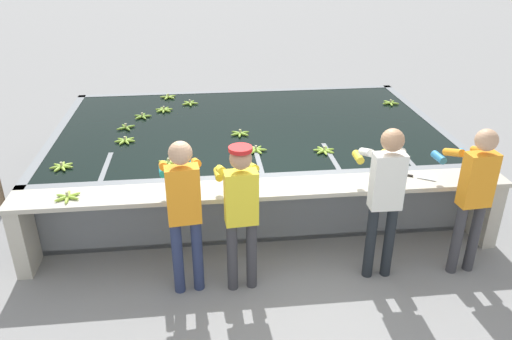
% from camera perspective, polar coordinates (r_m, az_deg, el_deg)
% --- Properties ---
extents(ground_plane, '(80.00, 80.00, 0.00)m').
position_cam_1_polar(ground_plane, '(5.70, 1.36, -10.74)').
color(ground_plane, gray).
rests_on(ground_plane, ground).
extents(wash_tank, '(5.45, 3.46, 0.87)m').
position_cam_1_polar(wash_tank, '(7.36, -0.83, 1.98)').
color(wash_tank, gray).
rests_on(wash_tank, ground).
extents(work_ledge, '(5.45, 0.45, 0.87)m').
position_cam_1_polar(work_ledge, '(5.54, 1.12, -4.03)').
color(work_ledge, '#B7B2A3').
rests_on(work_ledge, ground).
extents(worker_0, '(0.45, 0.73, 1.67)m').
position_cam_1_polar(worker_0, '(4.87, -8.26, -3.88)').
color(worker_0, navy).
rests_on(worker_0, ground).
extents(worker_1, '(0.44, 0.73, 1.59)m').
position_cam_1_polar(worker_1, '(4.88, -1.76, -4.05)').
color(worker_1, '#38383D').
rests_on(worker_1, ground).
extents(worker_2, '(0.41, 0.72, 1.69)m').
position_cam_1_polar(worker_2, '(5.20, 14.52, -2.26)').
color(worker_2, '#1E2328').
rests_on(worker_2, ground).
extents(worker_3, '(0.44, 0.73, 1.66)m').
position_cam_1_polar(worker_3, '(5.58, 23.64, -1.97)').
color(worker_3, '#38383D').
rests_on(worker_3, ground).
extents(banana_bunch_floating_0, '(0.27, 0.27, 0.08)m').
position_cam_1_polar(banana_bunch_floating_0, '(7.68, -12.86, 6.00)').
color(banana_bunch_floating_0, '#75A333').
rests_on(banana_bunch_floating_0, wash_tank).
extents(banana_bunch_floating_1, '(0.28, 0.27, 0.08)m').
position_cam_1_polar(banana_bunch_floating_1, '(6.35, 7.79, 2.23)').
color(banana_bunch_floating_1, '#8CB738').
rests_on(banana_bunch_floating_1, wash_tank).
extents(banana_bunch_floating_2, '(0.27, 0.27, 0.08)m').
position_cam_1_polar(banana_bunch_floating_2, '(8.16, -7.57, 7.59)').
color(banana_bunch_floating_2, '#8CB738').
rests_on(banana_bunch_floating_2, wash_tank).
extents(banana_bunch_floating_3, '(0.28, 0.27, 0.08)m').
position_cam_1_polar(banana_bunch_floating_3, '(8.39, 15.11, 7.41)').
color(banana_bunch_floating_3, '#8CB738').
rests_on(banana_bunch_floating_3, wash_tank).
extents(banana_bunch_floating_4, '(0.26, 0.26, 0.08)m').
position_cam_1_polar(banana_bunch_floating_4, '(7.29, -14.65, 4.74)').
color(banana_bunch_floating_4, '#75A333').
rests_on(banana_bunch_floating_4, wash_tank).
extents(banana_bunch_floating_5, '(0.28, 0.28, 0.08)m').
position_cam_1_polar(banana_bunch_floating_5, '(7.91, -10.49, 6.78)').
color(banana_bunch_floating_5, '#8CB738').
rests_on(banana_bunch_floating_5, wash_tank).
extents(banana_bunch_floating_6, '(0.27, 0.28, 0.08)m').
position_cam_1_polar(banana_bunch_floating_6, '(6.05, -9.93, 0.86)').
color(banana_bunch_floating_6, '#9EC642').
rests_on(banana_bunch_floating_6, wash_tank).
extents(banana_bunch_floating_7, '(0.28, 0.28, 0.08)m').
position_cam_1_polar(banana_bunch_floating_7, '(6.29, -21.32, 0.37)').
color(banana_bunch_floating_7, '#9EC642').
rests_on(banana_bunch_floating_7, wash_tank).
extents(banana_bunch_floating_8, '(0.28, 0.27, 0.08)m').
position_cam_1_polar(banana_bunch_floating_8, '(6.31, 0.00, 2.33)').
color(banana_bunch_floating_8, '#8CB738').
rests_on(banana_bunch_floating_8, wash_tank).
extents(banana_bunch_floating_9, '(0.28, 0.27, 0.08)m').
position_cam_1_polar(banana_bunch_floating_9, '(6.82, -14.73, 3.28)').
color(banana_bunch_floating_9, '#8CB738').
rests_on(banana_bunch_floating_9, wash_tank).
extents(banana_bunch_floating_10, '(0.27, 0.28, 0.08)m').
position_cam_1_polar(banana_bunch_floating_10, '(6.84, -1.83, 4.21)').
color(banana_bunch_floating_10, '#7FAD33').
rests_on(banana_bunch_floating_10, wash_tank).
extents(banana_bunch_floating_11, '(0.27, 0.28, 0.08)m').
position_cam_1_polar(banana_bunch_floating_11, '(8.54, -10.00, 8.23)').
color(banana_bunch_floating_11, '#9EC642').
rests_on(banana_bunch_floating_11, wash_tank).
extents(banana_bunch_ledge_0, '(0.27, 0.28, 0.08)m').
position_cam_1_polar(banana_bunch_ledge_0, '(5.55, -20.74, -2.88)').
color(banana_bunch_ledge_0, '#9EC642').
rests_on(banana_bunch_ledge_0, work_ledge).
extents(knife_0, '(0.34, 0.16, 0.02)m').
position_cam_1_polar(knife_0, '(5.84, 14.82, -0.69)').
color(knife_0, silver).
rests_on(knife_0, work_ledge).
extents(knife_1, '(0.31, 0.21, 0.02)m').
position_cam_1_polar(knife_1, '(5.91, 17.69, -0.72)').
color(knife_1, silver).
rests_on(knife_1, work_ledge).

